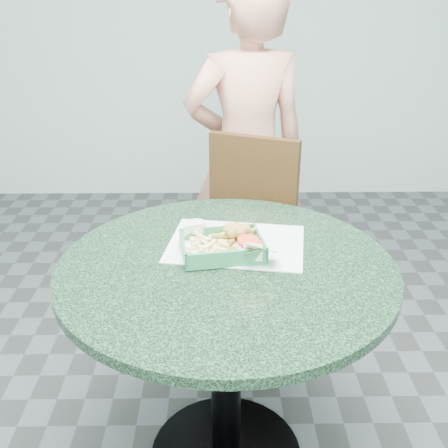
{
  "coord_description": "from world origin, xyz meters",
  "views": [
    {
      "loc": [
        -0.02,
        -1.32,
        1.51
      ],
      "look_at": [
        -0.01,
        0.1,
        0.85
      ],
      "focal_mm": 42.0,
      "sensor_mm": 36.0,
      "label": 1
    }
  ],
  "objects_px": {
    "crab_sandwich": "(238,241)",
    "sauce_ramekin": "(202,231)",
    "dining_chair": "(253,234)",
    "diner_person": "(247,150)",
    "food_basket": "(222,255)",
    "cafe_table": "(226,318)"
  },
  "relations": [
    {
      "from": "crab_sandwich",
      "to": "sauce_ramekin",
      "type": "height_order",
      "value": "crab_sandwich"
    },
    {
      "from": "dining_chair",
      "to": "diner_person",
      "type": "xyz_separation_m",
      "value": [
        -0.02,
        0.3,
        0.28
      ]
    },
    {
      "from": "dining_chair",
      "to": "diner_person",
      "type": "relative_size",
      "value": 0.57
    },
    {
      "from": "dining_chair",
      "to": "sauce_ramekin",
      "type": "bearing_deg",
      "value": -88.0
    },
    {
      "from": "diner_person",
      "to": "food_basket",
      "type": "relative_size",
      "value": 6.83
    },
    {
      "from": "cafe_table",
      "to": "diner_person",
      "type": "height_order",
      "value": "diner_person"
    },
    {
      "from": "cafe_table",
      "to": "sauce_ramekin",
      "type": "relative_size",
      "value": 17.24
    },
    {
      "from": "diner_person",
      "to": "crab_sandwich",
      "type": "xyz_separation_m",
      "value": [
        -0.07,
        -0.89,
        -0.01
      ]
    },
    {
      "from": "cafe_table",
      "to": "crab_sandwich",
      "type": "xyz_separation_m",
      "value": [
        0.04,
        0.08,
        0.22
      ]
    },
    {
      "from": "dining_chair",
      "to": "food_basket",
      "type": "relative_size",
      "value": 3.92
    },
    {
      "from": "dining_chair",
      "to": "sauce_ramekin",
      "type": "xyz_separation_m",
      "value": [
        -0.2,
        -0.52,
        0.27
      ]
    },
    {
      "from": "crab_sandwich",
      "to": "diner_person",
      "type": "bearing_deg",
      "value": 85.44
    },
    {
      "from": "crab_sandwich",
      "to": "sauce_ramekin",
      "type": "xyz_separation_m",
      "value": [
        -0.11,
        0.07,
        -0.0
      ]
    },
    {
      "from": "diner_person",
      "to": "crab_sandwich",
      "type": "bearing_deg",
      "value": 73.32
    },
    {
      "from": "diner_person",
      "to": "sauce_ramekin",
      "type": "relative_size",
      "value": 28.61
    },
    {
      "from": "diner_person",
      "to": "sauce_ramekin",
      "type": "height_order",
      "value": "diner_person"
    },
    {
      "from": "crab_sandwich",
      "to": "cafe_table",
      "type": "bearing_deg",
      "value": -114.34
    },
    {
      "from": "crab_sandwich",
      "to": "food_basket",
      "type": "bearing_deg",
      "value": -149.33
    },
    {
      "from": "cafe_table",
      "to": "food_basket",
      "type": "bearing_deg",
      "value": 102.33
    },
    {
      "from": "cafe_table",
      "to": "dining_chair",
      "type": "bearing_deg",
      "value": 79.39
    },
    {
      "from": "diner_person",
      "to": "food_basket",
      "type": "bearing_deg",
      "value": 70.48
    },
    {
      "from": "dining_chair",
      "to": "diner_person",
      "type": "bearing_deg",
      "value": 116.68
    }
  ]
}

